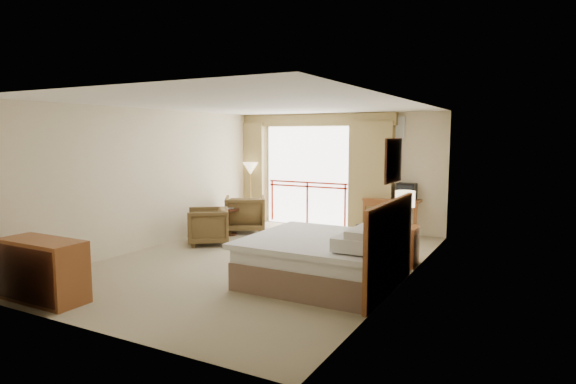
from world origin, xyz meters
The scene contains 29 objects.
floor centered at (0.00, 0.00, 0.00)m, with size 7.00×7.00×0.00m, color gray.
ceiling centered at (0.00, 0.00, 2.70)m, with size 7.00×7.00×0.00m, color white.
wall_back centered at (0.00, 3.50, 1.35)m, with size 5.00×5.00×0.00m, color beige.
wall_front centered at (0.00, -3.50, 1.35)m, with size 5.00×5.00×0.00m, color beige.
wall_left centered at (-2.50, 0.00, 1.35)m, with size 7.00×7.00×0.00m, color beige.
wall_right centered at (2.50, 0.00, 1.35)m, with size 7.00×7.00×0.00m, color beige.
balcony_door centered at (-0.80, 3.48, 1.20)m, with size 2.40×2.40×0.00m, color white.
balcony_railing centered at (-0.80, 3.46, 0.81)m, with size 2.09×0.03×1.02m.
curtain_left centered at (-2.45, 3.35, 1.25)m, with size 1.00×0.26×2.50m, color olive.
curtain_right centered at (0.85, 3.35, 1.25)m, with size 1.00×0.26×2.50m, color olive.
valance centered at (-0.80, 3.38, 2.55)m, with size 4.40×0.22×0.28m, color olive.
hvac_vent centered at (1.30, 3.47, 2.35)m, with size 0.50×0.04×0.50m, color silver.
bed centered at (1.50, -0.60, 0.38)m, with size 2.13×2.06×0.97m.
headboard centered at (2.46, -0.60, 0.65)m, with size 0.06×2.10×1.30m, color brown.
framed_art centered at (2.47, -0.60, 1.85)m, with size 0.04×0.72×0.60m.
nightstand centered at (2.23, 0.96, 0.33)m, with size 0.46×0.55×0.66m, color brown.
table_lamp centered at (2.23, 1.01, 1.11)m, with size 0.33×0.33×0.58m.
phone centered at (2.18, 0.81, 0.70)m, with size 0.19×0.15×0.08m, color black.
desk centered at (1.36, 3.41, 0.63)m, with size 1.23×0.59×0.80m.
tv centered at (1.66, 3.35, 0.98)m, with size 0.39×0.31×0.36m.
coffee_maker centered at (1.01, 3.35, 0.92)m, with size 0.11×0.11×0.25m, color black.
cup centered at (1.16, 3.30, 0.84)m, with size 0.06×0.06×0.09m, color white.
wastebasket centered at (0.87, 2.66, 0.14)m, with size 0.22×0.22×0.28m, color black.
armchair_far centered at (-1.69, 2.05, 0.00)m, with size 0.88×0.91×0.82m, color #4B3920.
armchair_near centered at (-1.65, 0.62, 0.00)m, with size 0.78×0.81×0.73m, color #4B3920.
side_table centered at (-1.82, 1.55, 0.41)m, with size 0.54×0.54×0.59m.
book centered at (-1.82, 1.55, 0.60)m, with size 0.15×0.21×0.02m, color white.
floor_lamp centered at (-2.21, 3.11, 1.31)m, with size 0.39×0.39×1.52m.
dresser centered at (-1.49, -3.11, 0.41)m, with size 1.24×0.53×0.82m.
Camera 1 is at (4.31, -7.03, 2.19)m, focal length 30.00 mm.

